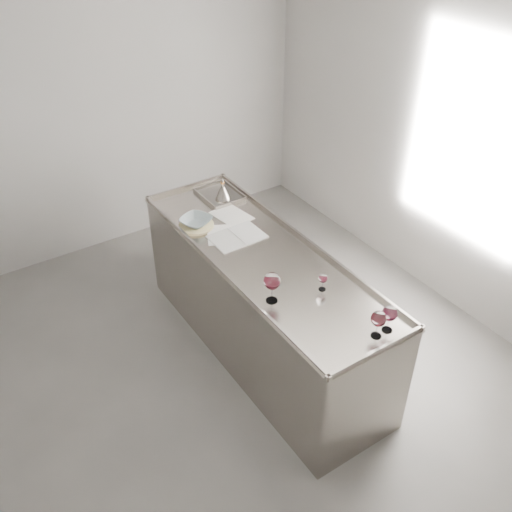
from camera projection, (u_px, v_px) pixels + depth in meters
room_shell at (223, 243)px, 3.44m from camera, size 4.54×5.04×2.84m
counter at (263, 304)px, 4.41m from camera, size 0.77×2.42×0.97m
wine_glass_left at (272, 282)px, 3.62m from camera, size 0.11×0.11×0.22m
wine_glass_middle at (379, 319)px, 3.36m from camera, size 0.10×0.10×0.19m
wine_glass_right at (390, 314)px, 3.41m from camera, size 0.09×0.09×0.19m
wine_glass_small at (323, 279)px, 3.75m from camera, size 0.06×0.06×0.12m
notebook at (237, 237)px, 4.31m from camera, size 0.40×0.28×0.02m
loose_paper_top at (232, 215)px, 4.57m from camera, size 0.27×0.35×0.00m
loose_paper_under at (220, 235)px, 4.34m from camera, size 0.30×0.34×0.00m
trivet at (196, 225)px, 4.43m from camera, size 0.32×0.32×0.02m
ceramic_bowl at (196, 221)px, 4.41m from camera, size 0.30×0.30×0.06m
wine_funnel at (223, 193)px, 4.75m from camera, size 0.14×0.14×0.21m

